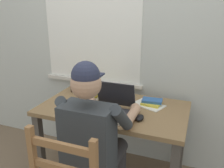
{
  "coord_description": "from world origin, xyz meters",
  "views": [
    {
      "loc": [
        0.65,
        -1.74,
        1.56
      ],
      "look_at": [
        0.01,
        -0.05,
        0.95
      ],
      "focal_mm": 38.08,
      "sensor_mm": 36.0,
      "label": 1
    }
  ],
  "objects_px": {
    "landscape_photo_print": "(65,105)",
    "seated_person": "(95,136)",
    "coffee_mug_dark": "(74,87)",
    "book_stack_main": "(89,95)",
    "desk": "(113,118)",
    "coffee_mug_white": "(115,92)",
    "book_stack_side": "(152,102)",
    "computer_mouse": "(140,118)",
    "laptop": "(112,106)"
  },
  "relations": [
    {
      "from": "landscape_photo_print",
      "to": "seated_person",
      "type": "bearing_deg",
      "value": -20.62
    },
    {
      "from": "coffee_mug_dark",
      "to": "book_stack_main",
      "type": "distance_m",
      "value": 0.26
    },
    {
      "from": "desk",
      "to": "book_stack_main",
      "type": "distance_m",
      "value": 0.31
    },
    {
      "from": "seated_person",
      "to": "coffee_mug_white",
      "type": "relative_size",
      "value": 11.28
    },
    {
      "from": "desk",
      "to": "coffee_mug_dark",
      "type": "xyz_separation_m",
      "value": [
        -0.49,
        0.21,
        0.15
      ]
    },
    {
      "from": "book_stack_main",
      "to": "book_stack_side",
      "type": "xyz_separation_m",
      "value": [
        0.56,
        0.08,
        -0.02
      ]
    },
    {
      "from": "coffee_mug_white",
      "to": "book_stack_main",
      "type": "height_order",
      "value": "coffee_mug_white"
    },
    {
      "from": "landscape_photo_print",
      "to": "computer_mouse",
      "type": "bearing_deg",
      "value": 12.0
    },
    {
      "from": "coffee_mug_dark",
      "to": "computer_mouse",
      "type": "bearing_deg",
      "value": -25.33
    },
    {
      "from": "computer_mouse",
      "to": "coffee_mug_dark",
      "type": "height_order",
      "value": "coffee_mug_dark"
    },
    {
      "from": "book_stack_main",
      "to": "book_stack_side",
      "type": "bearing_deg",
      "value": 7.84
    },
    {
      "from": "book_stack_side",
      "to": "coffee_mug_white",
      "type": "bearing_deg",
      "value": 171.02
    },
    {
      "from": "laptop",
      "to": "desk",
      "type": "bearing_deg",
      "value": 103.71
    },
    {
      "from": "desk",
      "to": "coffee_mug_white",
      "type": "distance_m",
      "value": 0.27
    },
    {
      "from": "coffee_mug_dark",
      "to": "book_stack_side",
      "type": "bearing_deg",
      "value": -3.58
    },
    {
      "from": "desk",
      "to": "coffee_mug_white",
      "type": "xyz_separation_m",
      "value": [
        -0.06,
        0.21,
        0.15
      ]
    },
    {
      "from": "seated_person",
      "to": "laptop",
      "type": "distance_m",
      "value": 0.34
    },
    {
      "from": "desk",
      "to": "book_stack_side",
      "type": "height_order",
      "value": "book_stack_side"
    },
    {
      "from": "desk",
      "to": "landscape_photo_print",
      "type": "height_order",
      "value": "landscape_photo_print"
    },
    {
      "from": "desk",
      "to": "seated_person",
      "type": "xyz_separation_m",
      "value": [
        0.02,
        -0.43,
        0.06
      ]
    },
    {
      "from": "desk",
      "to": "book_stack_side",
      "type": "distance_m",
      "value": 0.36
    },
    {
      "from": "book_stack_side",
      "to": "coffee_mug_dark",
      "type": "bearing_deg",
      "value": 176.42
    },
    {
      "from": "laptop",
      "to": "computer_mouse",
      "type": "xyz_separation_m",
      "value": [
        0.25,
        -0.06,
        -0.04
      ]
    },
    {
      "from": "landscape_photo_print",
      "to": "desk",
      "type": "bearing_deg",
      "value": 31.57
    },
    {
      "from": "seated_person",
      "to": "desk",
      "type": "bearing_deg",
      "value": 93.1
    },
    {
      "from": "book_stack_main",
      "to": "computer_mouse",
      "type": "bearing_deg",
      "value": -23.59
    },
    {
      "from": "coffee_mug_dark",
      "to": "book_stack_side",
      "type": "height_order",
      "value": "coffee_mug_dark"
    },
    {
      "from": "laptop",
      "to": "book_stack_main",
      "type": "relative_size",
      "value": 1.6
    },
    {
      "from": "laptop",
      "to": "coffee_mug_white",
      "type": "distance_m",
      "value": 0.32
    },
    {
      "from": "book_stack_side",
      "to": "landscape_photo_print",
      "type": "bearing_deg",
      "value": -158.44
    },
    {
      "from": "book_stack_main",
      "to": "book_stack_side",
      "type": "distance_m",
      "value": 0.57
    },
    {
      "from": "seated_person",
      "to": "book_stack_side",
      "type": "distance_m",
      "value": 0.65
    },
    {
      "from": "seated_person",
      "to": "computer_mouse",
      "type": "relative_size",
      "value": 12.44
    },
    {
      "from": "seated_person",
      "to": "laptop",
      "type": "xyz_separation_m",
      "value": [
        0.0,
        0.33,
        0.1
      ]
    },
    {
      "from": "seated_person",
      "to": "computer_mouse",
      "type": "distance_m",
      "value": 0.37
    },
    {
      "from": "computer_mouse",
      "to": "coffee_mug_dark",
      "type": "relative_size",
      "value": 0.9
    },
    {
      "from": "computer_mouse",
      "to": "landscape_photo_print",
      "type": "height_order",
      "value": "computer_mouse"
    },
    {
      "from": "book_stack_main",
      "to": "desk",
      "type": "bearing_deg",
      "value": -16.54
    },
    {
      "from": "book_stack_main",
      "to": "landscape_photo_print",
      "type": "bearing_deg",
      "value": -124.71
    },
    {
      "from": "laptop",
      "to": "landscape_photo_print",
      "type": "xyz_separation_m",
      "value": [
        -0.43,
        -0.02,
        -0.05
      ]
    },
    {
      "from": "desk",
      "to": "computer_mouse",
      "type": "xyz_separation_m",
      "value": [
        0.27,
        -0.16,
        0.12
      ]
    },
    {
      "from": "coffee_mug_dark",
      "to": "book_stack_side",
      "type": "distance_m",
      "value": 0.79
    },
    {
      "from": "computer_mouse",
      "to": "seated_person",
      "type": "bearing_deg",
      "value": -132.45
    },
    {
      "from": "seated_person",
      "to": "computer_mouse",
      "type": "height_order",
      "value": "seated_person"
    },
    {
      "from": "coffee_mug_white",
      "to": "coffee_mug_dark",
      "type": "height_order",
      "value": "coffee_mug_white"
    },
    {
      "from": "seated_person",
      "to": "laptop",
      "type": "bearing_deg",
      "value": 89.82
    },
    {
      "from": "computer_mouse",
      "to": "book_stack_main",
      "type": "distance_m",
      "value": 0.59
    },
    {
      "from": "seated_person",
      "to": "coffee_mug_dark",
      "type": "height_order",
      "value": "seated_person"
    },
    {
      "from": "book_stack_main",
      "to": "landscape_photo_print",
      "type": "height_order",
      "value": "book_stack_main"
    },
    {
      "from": "laptop",
      "to": "computer_mouse",
      "type": "bearing_deg",
      "value": -12.93
    }
  ]
}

